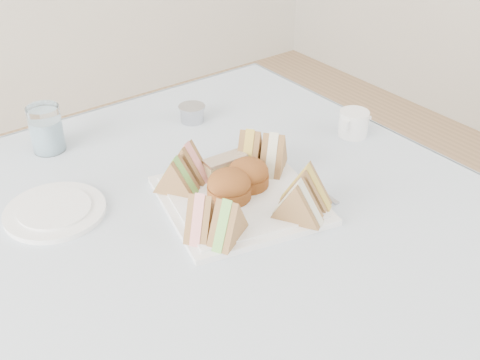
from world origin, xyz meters
TOP-DOWN VIEW (x-y plane):
  - table at (0.00, 0.00)m, footprint 0.90×0.90m
  - tablecloth at (0.00, 0.00)m, footprint 1.02×1.02m
  - serving_plate at (0.07, -0.01)m, footprint 0.33×0.33m
  - sandwich_fl_a at (-0.04, -0.05)m, footprint 0.09×0.08m
  - sandwich_fl_b at (-0.02, -0.09)m, footprint 0.09×0.08m
  - sandwich_fr_a at (0.15, -0.09)m, footprint 0.09×0.10m
  - sandwich_fr_b at (0.11, -0.12)m, footprint 0.08×0.10m
  - sandwich_bl_a at (-0.01, 0.08)m, footprint 0.08×0.09m
  - sandwich_bl_b at (0.03, 0.10)m, footprint 0.08×0.10m
  - sandwich_br_a at (0.18, 0.03)m, footprint 0.10×0.09m
  - sandwich_br_b at (0.16, 0.07)m, footprint 0.09×0.09m
  - scone_left at (0.05, 0.00)m, footprint 0.10×0.10m
  - scone_right at (0.10, 0.01)m, footprint 0.09×0.09m
  - pastry_slice at (0.09, 0.07)m, footprint 0.09×0.04m
  - side_plate at (-0.22, 0.17)m, footprint 0.24×0.24m
  - water_glass at (-0.13, 0.39)m, footprint 0.09×0.09m
  - tea_strainer at (0.18, 0.32)m, footprint 0.08×0.08m
  - knife at (0.19, 0.02)m, footprint 0.03×0.17m
  - fork at (0.21, -0.03)m, footprint 0.02×0.18m
  - creamer_jug at (0.42, 0.05)m, footprint 0.08×0.08m

SIDE VIEW (x-z plane):
  - table at x=0.00m, z-range 0.00..0.74m
  - tablecloth at x=0.00m, z-range 0.74..0.75m
  - knife at x=0.19m, z-range 0.75..0.75m
  - fork at x=0.21m, z-range 0.75..0.75m
  - side_plate at x=-0.22m, z-range 0.75..0.76m
  - serving_plate at x=0.07m, z-range 0.75..0.76m
  - tea_strainer at x=0.18m, z-range 0.75..0.78m
  - creamer_jug at x=0.42m, z-range 0.75..0.80m
  - pastry_slice at x=0.09m, z-range 0.76..0.80m
  - scone_right at x=0.10m, z-range 0.76..0.81m
  - scone_left at x=0.05m, z-range 0.76..0.81m
  - sandwich_bl_a at x=-0.01m, z-range 0.76..0.83m
  - water_glass at x=-0.13m, z-range 0.75..0.85m
  - sandwich_fl_a at x=-0.04m, z-range 0.76..0.83m
  - sandwich_fl_b at x=-0.02m, z-range 0.76..0.83m
  - sandwich_bl_b at x=0.03m, z-range 0.76..0.84m
  - sandwich_br_b at x=0.16m, z-range 0.76..0.84m
  - sandwich_fr_b at x=0.11m, z-range 0.76..0.84m
  - sandwich_br_a at x=0.18m, z-range 0.76..0.84m
  - sandwich_fr_a at x=0.15m, z-range 0.76..0.84m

